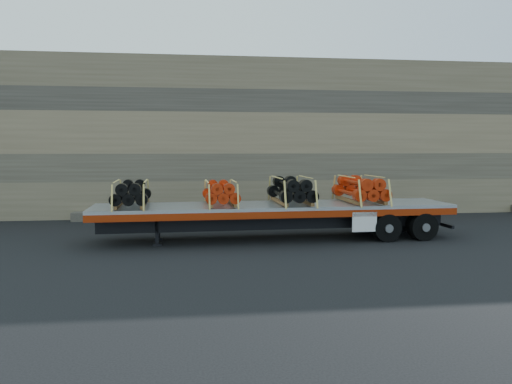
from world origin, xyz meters
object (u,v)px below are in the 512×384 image
trailer (274,222)px  bundle_midfront (220,193)px  bundle_rear (360,190)px  bundle_midrear (291,191)px  bundle_front (132,194)px

trailer → bundle_midfront: bearing=180.0°
trailer → bundle_rear: bundle_rear is taller
bundle_midfront → bundle_midrear: bearing=0.0°
bundle_front → bundle_midrear: bearing=-0.0°
bundle_midrear → trailer: bearing=-180.0°
trailer → bundle_midfront: size_ratio=5.55×
bundle_front → trailer: bearing=-0.0°
trailer → bundle_midrear: 1.17m
bundle_front → bundle_midrear: size_ratio=0.92×
bundle_midfront → bundle_rear: bundle_rear is taller
trailer → bundle_rear: size_ratio=4.85×
trailer → bundle_rear: bearing=0.0°
bundle_front → bundle_rear: bearing=-0.0°
bundle_midfront → bundle_midrear: (2.36, 0.07, 0.05)m
bundle_midrear → bundle_rear: bearing=-0.0°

